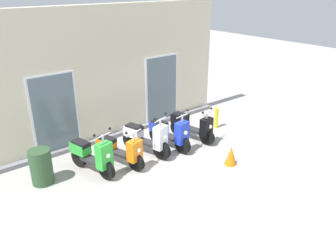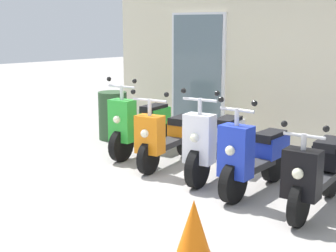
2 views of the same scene
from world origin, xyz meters
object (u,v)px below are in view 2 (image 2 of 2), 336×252
object	(u,v)px
scooter_orange	(168,136)
scooter_black	(317,171)
trash_bin	(113,116)
scooter_blue	(254,156)
scooter_white	(215,143)
scooter_green	(139,125)
traffic_cone	(194,226)

from	to	relation	value
scooter_orange	scooter_black	distance (m)	2.53
scooter_orange	trash_bin	size ratio (longest dim) A/B	1.79
scooter_black	trash_bin	size ratio (longest dim) A/B	1.81
scooter_blue	scooter_white	bearing A→B (deg)	171.96
scooter_green	scooter_white	distance (m)	1.65
scooter_green	traffic_cone	bearing A→B (deg)	-32.16
scooter_green	scooter_black	distance (m)	3.28
traffic_cone	scooter_white	bearing A→B (deg)	126.49
scooter_green	traffic_cone	xyz separation A→B (m)	(3.04, -1.91, -0.24)
scooter_blue	scooter_black	distance (m)	0.88
scooter_white	trash_bin	bearing A→B (deg)	172.21
scooter_orange	scooter_blue	xyz separation A→B (m)	(1.65, -0.07, 0.02)
scooter_blue	trash_bin	world-z (taller)	scooter_blue
scooter_orange	scooter_white	distance (m)	0.90
scooter_white	traffic_cone	distance (m)	2.35
scooter_green	trash_bin	world-z (taller)	scooter_green
scooter_green	scooter_white	xyz separation A→B (m)	(1.65, -0.03, 0.00)
scooter_orange	scooter_blue	bearing A→B (deg)	-2.44
scooter_white	scooter_green	bearing A→B (deg)	178.86
scooter_white	traffic_cone	size ratio (longest dim) A/B	3.08
trash_bin	traffic_cone	size ratio (longest dim) A/B	1.69
scooter_white	traffic_cone	world-z (taller)	scooter_white
scooter_white	scooter_black	size ratio (longest dim) A/B	1.01
scooter_green	trash_bin	bearing A→B (deg)	163.24
trash_bin	scooter_green	bearing A→B (deg)	-16.76
scooter_orange	traffic_cone	world-z (taller)	scooter_orange
scooter_orange	traffic_cone	size ratio (longest dim) A/B	3.04
scooter_blue	traffic_cone	distance (m)	1.90
scooter_green	traffic_cone	world-z (taller)	scooter_green
scooter_white	scooter_blue	distance (m)	0.76
trash_bin	scooter_blue	bearing A→B (deg)	-7.84
scooter_orange	scooter_black	size ratio (longest dim) A/B	0.99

